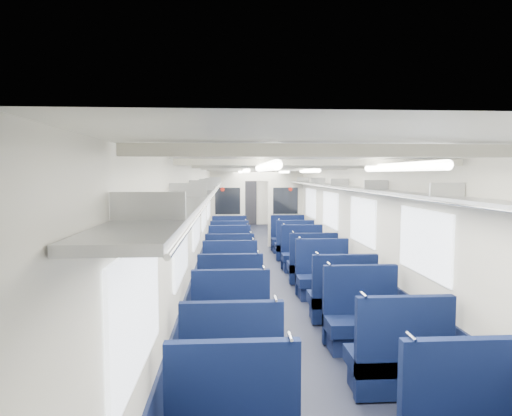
{
  "coord_description": "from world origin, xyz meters",
  "views": [
    {
      "loc": [
        -0.85,
        -10.01,
        2.2
      ],
      "look_at": [
        -0.1,
        1.86,
        1.28
      ],
      "focal_mm": 30.6,
      "sensor_mm": 36.0,
      "label": 1
    }
  ],
  "objects_px": {
    "seat_12": "(230,268)",
    "seat_17": "(294,247)",
    "end_door": "(248,202)",
    "seat_13": "(312,267)",
    "seat_4": "(232,370)",
    "seat_7": "(362,323)",
    "seat_14": "(230,257)",
    "seat_5": "(398,362)",
    "seat_18": "(229,242)",
    "seat_11": "(323,279)",
    "seat_16": "(230,248)",
    "seat_6": "(231,330)",
    "seat_9": "(342,300)",
    "seat_19": "(288,240)",
    "seat_8": "(230,299)",
    "bulkhead": "(257,206)",
    "seat_10": "(230,282)",
    "seat_15": "(302,256)"
  },
  "relations": [
    {
      "from": "seat_6",
      "to": "seat_9",
      "type": "distance_m",
      "value": 2.03
    },
    {
      "from": "seat_6",
      "to": "seat_19",
      "type": "height_order",
      "value": "same"
    },
    {
      "from": "seat_14",
      "to": "seat_4",
      "type": "bearing_deg",
      "value": -90.0
    },
    {
      "from": "seat_4",
      "to": "seat_7",
      "type": "relative_size",
      "value": 1.0
    },
    {
      "from": "seat_8",
      "to": "seat_11",
      "type": "bearing_deg",
      "value": 34.48
    },
    {
      "from": "end_door",
      "to": "seat_16",
      "type": "bearing_deg",
      "value": -95.93
    },
    {
      "from": "seat_4",
      "to": "seat_15",
      "type": "relative_size",
      "value": 1.0
    },
    {
      "from": "seat_10",
      "to": "seat_13",
      "type": "relative_size",
      "value": 1.0
    },
    {
      "from": "seat_6",
      "to": "seat_12",
      "type": "bearing_deg",
      "value": 90.0
    },
    {
      "from": "seat_9",
      "to": "seat_16",
      "type": "bearing_deg",
      "value": 109.51
    },
    {
      "from": "end_door",
      "to": "seat_19",
      "type": "bearing_deg",
      "value": -83.05
    },
    {
      "from": "seat_6",
      "to": "seat_13",
      "type": "distance_m",
      "value": 3.86
    },
    {
      "from": "bulkhead",
      "to": "seat_11",
      "type": "bearing_deg",
      "value": -81.53
    },
    {
      "from": "seat_17",
      "to": "seat_18",
      "type": "relative_size",
      "value": 1.0
    },
    {
      "from": "seat_5",
      "to": "seat_8",
      "type": "distance_m",
      "value": 2.85
    },
    {
      "from": "seat_18",
      "to": "seat_19",
      "type": "distance_m",
      "value": 1.67
    },
    {
      "from": "seat_6",
      "to": "seat_19",
      "type": "xyz_separation_m",
      "value": [
        1.66,
        7.04,
        0.0
      ]
    },
    {
      "from": "seat_14",
      "to": "seat_16",
      "type": "relative_size",
      "value": 1.0
    },
    {
      "from": "seat_19",
      "to": "seat_10",
      "type": "bearing_deg",
      "value": -109.46
    },
    {
      "from": "seat_9",
      "to": "seat_6",
      "type": "bearing_deg",
      "value": -144.84
    },
    {
      "from": "seat_11",
      "to": "seat_16",
      "type": "xyz_separation_m",
      "value": [
        -1.66,
        3.39,
        0.0
      ]
    },
    {
      "from": "seat_12",
      "to": "seat_17",
      "type": "xyz_separation_m",
      "value": [
        1.66,
        2.4,
        0.0
      ]
    },
    {
      "from": "end_door",
      "to": "seat_11",
      "type": "bearing_deg",
      "value": -85.83
    },
    {
      "from": "seat_5",
      "to": "seat_18",
      "type": "relative_size",
      "value": 1.0
    },
    {
      "from": "seat_16",
      "to": "end_door",
      "type": "bearing_deg",
      "value": 84.07
    },
    {
      "from": "seat_15",
      "to": "seat_16",
      "type": "xyz_separation_m",
      "value": [
        -1.66,
        1.22,
        0.0
      ]
    },
    {
      "from": "seat_12",
      "to": "seat_18",
      "type": "bearing_deg",
      "value": 90.0
    },
    {
      "from": "seat_5",
      "to": "seat_9",
      "type": "relative_size",
      "value": 1.0
    },
    {
      "from": "seat_11",
      "to": "seat_16",
      "type": "height_order",
      "value": "same"
    },
    {
      "from": "seat_10",
      "to": "seat_11",
      "type": "relative_size",
      "value": 1.0
    },
    {
      "from": "bulkhead",
      "to": "seat_9",
      "type": "bearing_deg",
      "value": -83.11
    },
    {
      "from": "seat_16",
      "to": "seat_10",
      "type": "bearing_deg",
      "value": -90.0
    },
    {
      "from": "seat_8",
      "to": "seat_19",
      "type": "relative_size",
      "value": 1.0
    },
    {
      "from": "seat_7",
      "to": "seat_16",
      "type": "bearing_deg",
      "value": 106.27
    },
    {
      "from": "seat_12",
      "to": "seat_16",
      "type": "xyz_separation_m",
      "value": [
        0.0,
        2.38,
        0.0
      ]
    },
    {
      "from": "bulkhead",
      "to": "seat_8",
      "type": "distance_m",
      "value": 6.82
    },
    {
      "from": "end_door",
      "to": "seat_13",
      "type": "height_order",
      "value": "end_door"
    },
    {
      "from": "seat_17",
      "to": "seat_18",
      "type": "height_order",
      "value": "same"
    },
    {
      "from": "bulkhead",
      "to": "seat_7",
      "type": "xyz_separation_m",
      "value": [
        0.83,
        -7.86,
        -0.9
      ]
    },
    {
      "from": "seat_5",
      "to": "seat_4",
      "type": "bearing_deg",
      "value": -177.46
    },
    {
      "from": "seat_6",
      "to": "seat_13",
      "type": "height_order",
      "value": "same"
    },
    {
      "from": "seat_14",
      "to": "seat_18",
      "type": "relative_size",
      "value": 1.0
    },
    {
      "from": "end_door",
      "to": "seat_7",
      "type": "height_order",
      "value": "end_door"
    },
    {
      "from": "seat_6",
      "to": "seat_8",
      "type": "xyz_separation_m",
      "value": [
        0.0,
        1.32,
        0.0
      ]
    },
    {
      "from": "seat_9",
      "to": "seat_19",
      "type": "distance_m",
      "value": 5.87
    },
    {
      "from": "seat_4",
      "to": "seat_12",
      "type": "bearing_deg",
      "value": 90.0
    },
    {
      "from": "end_door",
      "to": "seat_14",
      "type": "bearing_deg",
      "value": -95.15
    },
    {
      "from": "seat_10",
      "to": "seat_15",
      "type": "distance_m",
      "value": 2.83
    },
    {
      "from": "seat_4",
      "to": "seat_16",
      "type": "relative_size",
      "value": 1.0
    },
    {
      "from": "seat_8",
      "to": "seat_15",
      "type": "xyz_separation_m",
      "value": [
        1.66,
        3.31,
        0.0
      ]
    }
  ]
}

